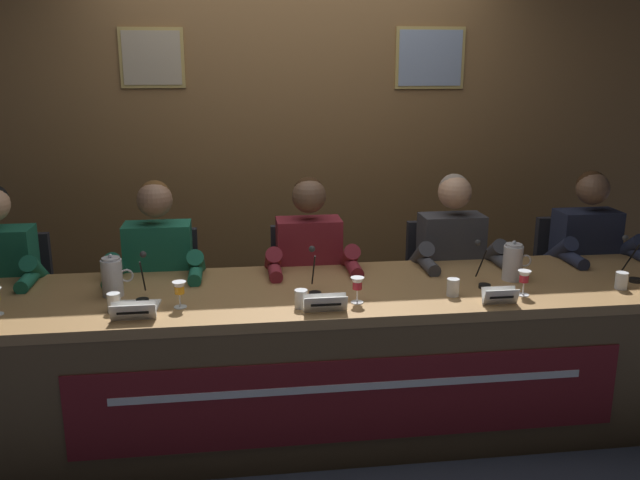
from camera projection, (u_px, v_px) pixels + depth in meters
ground_plane at (320, 424)px, 3.54m from camera, size 12.00×12.00×0.00m
wall_back_panelled at (295, 147)px, 4.44m from camera, size 5.65×0.14×2.60m
conference_table at (324, 340)px, 3.29m from camera, size 4.45×0.84×0.76m
chair_far_left at (15, 319)px, 3.79m from camera, size 0.44×0.44×0.91m
chair_left at (165, 312)px, 3.90m from camera, size 0.44×0.44×0.91m
panelist_left at (158, 277)px, 3.63m from camera, size 0.51×0.48×1.24m
nameplate_left at (133, 311)px, 2.93m from camera, size 0.19×0.06×0.08m
juice_glass_left at (179, 290)px, 3.07m from camera, size 0.06×0.06×0.12m
water_cup_left at (114, 303)px, 3.03m from camera, size 0.06×0.06×0.08m
microphone_left at (143, 285)px, 3.17m from camera, size 0.06×0.17×0.22m
chair_center at (307, 305)px, 4.00m from camera, size 0.44×0.44×0.91m
panelist_center at (311, 271)px, 3.74m from camera, size 0.51×0.48×1.24m
nameplate_center at (325, 303)px, 3.02m from camera, size 0.20×0.06×0.08m
juice_glass_center at (357, 285)px, 3.13m from camera, size 0.06×0.06×0.12m
water_cup_center at (301, 300)px, 3.08m from camera, size 0.06×0.06×0.08m
microphone_center at (314, 279)px, 3.26m from camera, size 0.06×0.17×0.22m
chair_right at (442, 299)px, 4.11m from camera, size 0.44×0.44×0.91m
panelist_right at (455, 265)px, 3.84m from camera, size 0.51×0.48×1.24m
nameplate_right at (500, 296)px, 3.12m from camera, size 0.16×0.06×0.08m
juice_glass_right at (524, 278)px, 3.23m from camera, size 0.06×0.06×0.12m
water_cup_right at (453, 288)px, 3.23m from camera, size 0.06×0.06×0.08m
microphone_right at (482, 271)px, 3.37m from camera, size 0.06×0.17×0.22m
chair_far_right at (570, 293)px, 4.21m from camera, size 0.44×0.44×0.91m
panelist_far_right at (591, 260)px, 3.95m from camera, size 0.51×0.48×1.24m
water_cup_far_right at (621, 282)px, 3.33m from camera, size 0.06×0.06×0.08m
microphone_far_right at (632, 266)px, 3.46m from camera, size 0.06×0.17×0.22m
water_pitcher_left_side at (112, 277)px, 3.22m from camera, size 0.15×0.10×0.21m
water_pitcher_right_side at (513, 262)px, 3.46m from camera, size 0.15×0.10×0.21m
document_stack_left at (136, 306)px, 3.08m from camera, size 0.22×0.16×0.01m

